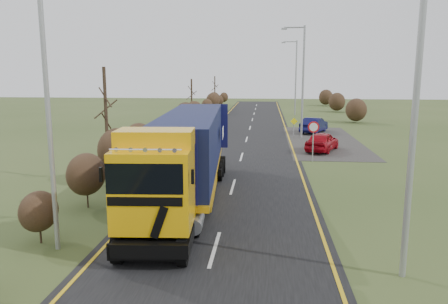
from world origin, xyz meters
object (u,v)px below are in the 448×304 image
Objects in this scene: car_red_hatchback at (322,142)px; speed_sign at (313,133)px; car_blue_sedan at (314,125)px; streetlight_near at (412,90)px; lorry at (187,152)px.

car_red_hatchback is 4.28m from speed_sign.
car_red_hatchback is 10.11m from car_blue_sedan.
streetlight_near reaches higher than car_blue_sedan.
speed_sign is (-1.57, -14.06, 1.16)m from car_blue_sedan.
car_red_hatchback is 1.59× the size of speed_sign.
lorry is at bearing -124.06° from speed_sign.
car_blue_sedan is (0.46, 10.09, 0.01)m from car_red_hatchback.
lorry is 3.46× the size of car_red_hatchback.
car_blue_sedan is at bearing 88.48° from streetlight_near.
lorry is at bearing 137.75° from streetlight_near.
car_blue_sedan is at bearing 83.63° from speed_sign.
lorry reaches higher than speed_sign.
lorry is 15.72m from car_red_hatchback.
car_red_hatchback is 0.44× the size of streetlight_near.
car_blue_sedan is 14.20m from speed_sign.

